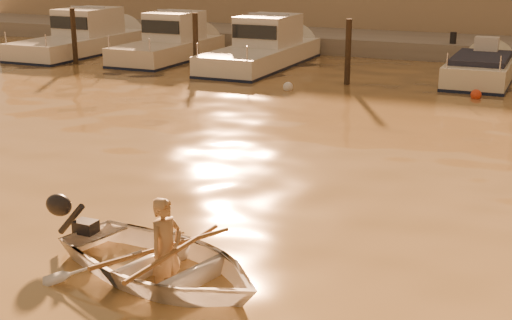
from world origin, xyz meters
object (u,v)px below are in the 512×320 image
at_px(moored_boat_0, 80,38).
at_px(moored_boat_3, 481,74).
at_px(dinghy, 161,263).
at_px(person, 166,251).
at_px(moored_boat_2, 261,49).
at_px(moored_boat_1, 168,43).

relative_size(moored_boat_0, moored_boat_3, 1.34).
bearing_deg(dinghy, moored_boat_3, 7.49).
height_order(person, moored_boat_2, moored_boat_2).
height_order(dinghy, moored_boat_1, moored_boat_1).
distance_m(person, moored_boat_2, 17.23).
bearing_deg(person, moored_boat_1, 44.80).
bearing_deg(moored_boat_3, moored_boat_1, 180.00).
bearing_deg(moored_boat_3, dinghy, -96.90).
distance_m(dinghy, moored_boat_0, 21.13).
height_order(person, moored_boat_0, moored_boat_0).
bearing_deg(moored_boat_0, moored_boat_2, 0.00).
height_order(moored_boat_0, moored_boat_1, same).
relative_size(dinghy, person, 2.22).
height_order(moored_boat_1, moored_boat_3, moored_boat_1).
distance_m(dinghy, moored_boat_2, 17.18).
relative_size(moored_boat_0, moored_boat_1, 1.16).
relative_size(dinghy, moored_boat_3, 0.57).
relative_size(person, moored_boat_3, 0.26).
relative_size(moored_boat_0, moored_boat_2, 0.99).
relative_size(moored_boat_1, moored_boat_2, 0.85).
relative_size(dinghy, moored_boat_0, 0.42).
bearing_deg(dinghy, person, -90.00).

